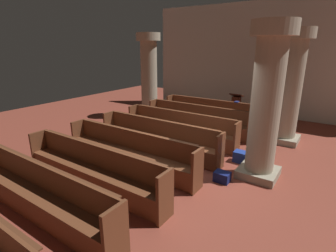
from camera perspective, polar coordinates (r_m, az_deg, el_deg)
name	(u,v)px	position (r m, az deg, el deg)	size (l,w,h in m)	color
ground_plane	(190,167)	(6.38, 4.77, -8.92)	(19.20, 19.20, 0.00)	brown
back_wall	(265,60)	(11.45, 20.70, 13.43)	(10.00, 0.16, 4.50)	silver
pew_row_0	(211,111)	(9.76, 9.47, 3.22)	(3.68, 0.46, 0.89)	brown
pew_row_1	(197,118)	(8.79, 6.39, 1.79)	(3.68, 0.46, 0.89)	brown
pew_row_2	(180,126)	(7.85, 2.56, -0.01)	(3.68, 0.47, 0.89)	brown
pew_row_3	(158,136)	(6.98, -2.27, -2.27)	(3.68, 0.46, 0.89)	brown
pew_row_4	(130,149)	(6.17, -8.44, -5.13)	(3.68, 0.46, 0.89)	brown
pew_row_5	(92,167)	(5.48, -16.39, -8.68)	(3.68, 0.47, 0.89)	brown
pew_row_6	(39,192)	(4.95, -26.53, -12.87)	(3.68, 0.46, 0.89)	brown
pillar_aisle_side	(290,85)	(8.32, 25.38, 8.09)	(0.94, 0.94, 3.29)	#9F967E
pillar_far_side	(149,74)	(10.57, -4.22, 11.32)	(0.94, 0.94, 3.29)	#9F967E
pillar_aisle_rear	(266,101)	(5.72, 20.83, 5.12)	(0.89, 0.89, 3.29)	#9F967E
lectern	(236,109)	(10.36, 14.69, 3.58)	(0.48, 0.45, 1.08)	#411E13
hymn_book	(237,102)	(9.51, 14.93, 5.18)	(0.14, 0.20, 0.03)	navy
kneeler_box_blue	(243,157)	(6.79, 16.16, -6.63)	(0.44, 0.27, 0.28)	navy
kneeler_box_navy	(222,177)	(5.79, 11.84, -10.92)	(0.33, 0.25, 0.22)	navy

